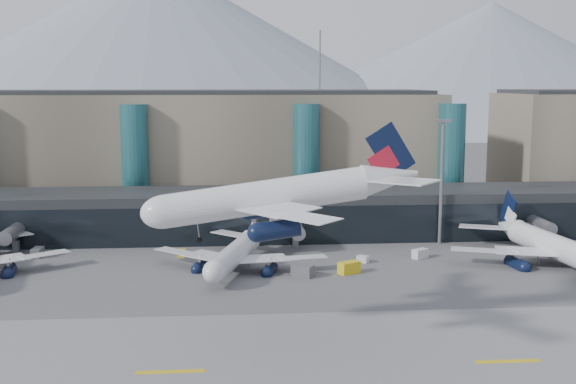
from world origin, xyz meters
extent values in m
plane|color=#515154|center=(0.00, 0.00, 0.00)|extent=(900.00, 900.00, 0.00)
cube|color=slate|center=(0.00, -15.00, 0.02)|extent=(400.00, 40.00, 0.04)
cube|color=gold|center=(-20.00, -15.00, 0.05)|extent=(8.00, 1.00, 0.02)
cube|color=gold|center=(20.00, -15.00, 0.05)|extent=(8.00, 1.00, 0.02)
cube|color=black|center=(0.00, 58.00, 5.00)|extent=(170.00, 18.00, 10.00)
cube|color=black|center=(0.00, 49.10, 4.00)|extent=(170.00, 0.40, 8.00)
cylinder|color=slate|center=(-55.00, 47.00, 4.20)|extent=(2.80, 14.00, 2.80)
cube|color=slate|center=(-55.00, 47.00, 1.20)|extent=(1.20, 1.20, 2.40)
cylinder|color=slate|center=(0.00, 47.00, 4.20)|extent=(2.80, 14.00, 2.80)
cube|color=slate|center=(0.00, 47.00, 1.20)|extent=(1.20, 1.20, 2.40)
cylinder|color=slate|center=(50.00, 47.00, 4.20)|extent=(2.80, 14.00, 2.80)
cube|color=slate|center=(50.00, 47.00, 1.20)|extent=(1.20, 1.20, 2.40)
cube|color=gray|center=(-25.00, 90.00, 15.00)|extent=(130.00, 30.00, 30.00)
cube|color=black|center=(-25.00, 90.00, 30.50)|extent=(123.50, 28.00, 1.00)
cylinder|color=#27666F|center=(-35.00, 74.00, 14.00)|extent=(6.40, 6.40, 28.00)
cylinder|color=#27666F|center=(5.00, 74.00, 14.00)|extent=(6.40, 6.40, 28.00)
cylinder|color=#27666F|center=(40.00, 74.00, 14.00)|extent=(6.40, 6.40, 28.00)
cylinder|color=slate|center=(10.00, 90.00, 38.00)|extent=(0.40, 0.40, 16.00)
cone|color=gray|center=(-60.00, 380.00, 55.00)|extent=(400.00, 400.00, 110.00)
cone|color=gray|center=(160.00, 380.00, 42.50)|extent=(340.00, 340.00, 85.00)
cylinder|color=slate|center=(30.00, 48.00, 12.50)|extent=(0.70, 0.70, 25.00)
cube|color=slate|center=(30.00, 48.00, 25.30)|extent=(3.00, 1.20, 0.60)
cylinder|color=silver|center=(-6.43, -5.71, 20.43)|extent=(25.51, 5.90, 4.19)
ellipsoid|color=silver|center=(-19.04, -6.57, 20.43)|extent=(6.14, 4.58, 4.19)
cone|color=silver|center=(9.79, -4.61, 20.64)|extent=(7.49, 4.67, 4.19)
cube|color=silver|center=(-4.01, -14.60, 19.74)|extent=(14.10, 18.77, 0.21)
cylinder|color=black|center=(-5.60, -12.53, 17.60)|extent=(5.20, 2.64, 2.30)
cube|color=silver|center=(10.13, -9.65, 20.85)|extent=(8.03, 9.88, 0.17)
cube|color=silver|center=(-5.24, 3.42, 19.74)|extent=(12.23, 19.06, 0.21)
cylinder|color=black|center=(-6.53, 1.16, 17.60)|extent=(5.20, 2.64, 2.30)
cube|color=silver|center=(9.44, 0.44, 20.85)|extent=(7.13, 10.05, 0.17)
cube|color=black|center=(10.15, -4.58, 23.99)|extent=(6.26, 0.68, 7.37)
cube|color=#A61427|center=(9.07, -4.65, 22.73)|extent=(4.20, 0.58, 4.03)
cylinder|color=slate|center=(-15.25, -6.31, 17.71)|extent=(0.17, 0.17, 3.35)
cylinder|color=black|center=(-15.25, -6.31, 16.24)|extent=(0.76, 0.32, 0.74)
cylinder|color=black|center=(-5.17, -8.15, 16.24)|extent=(0.98, 0.44, 0.96)
cylinder|color=black|center=(-5.52, -3.13, 16.24)|extent=(0.98, 0.44, 0.96)
cube|color=silver|center=(-50.09, 34.25, 3.82)|extent=(17.55, 14.82, 0.20)
cylinder|color=black|center=(-51.89, 32.51, 1.77)|extent=(3.04, 5.17, 2.21)
cube|color=silver|center=(-56.31, 47.21, 4.88)|extent=(9.22, 8.30, 0.16)
cylinder|color=silver|center=(-11.85, 31.00, 4.27)|extent=(9.98, 23.29, 3.83)
ellipsoid|color=silver|center=(-14.99, 19.88, 4.27)|extent=(5.15, 6.20, 3.83)
cone|color=silver|center=(-7.80, 45.30, 4.46)|extent=(5.49, 7.40, 3.83)
cube|color=silver|center=(-3.45, 30.34, 3.64)|extent=(17.20, 8.18, 0.19)
cylinder|color=black|center=(-5.72, 29.61, 1.68)|extent=(3.29, 5.02, 2.11)
cube|color=silver|center=(-3.35, 44.04, 4.65)|extent=(9.09, 5.04, 0.15)
cube|color=silver|center=(-19.34, 34.84, 3.64)|extent=(16.17, 15.04, 0.19)
cylinder|color=black|center=(-17.79, 33.03, 1.68)|extent=(3.29, 5.02, 2.11)
cube|color=silver|center=(-12.25, 46.56, 4.65)|extent=(8.48, 8.33, 0.15)
cube|color=slate|center=(-7.71, 45.62, 7.53)|extent=(1.78, 5.57, 6.74)
cube|color=silver|center=(-7.98, 44.67, 6.38)|extent=(1.30, 3.76, 3.69)
cylinder|color=slate|center=(-14.05, 23.21, 1.78)|extent=(0.16, 0.16, 3.07)
cylinder|color=black|center=(-14.05, 23.21, 0.44)|extent=(0.42, 0.72, 0.68)
cylinder|color=black|center=(-9.36, 31.33, 0.44)|extent=(0.57, 0.93, 0.87)
cylinder|color=black|center=(-13.79, 32.58, 0.44)|extent=(0.57, 0.93, 0.87)
cylinder|color=silver|center=(45.41, 31.00, 4.91)|extent=(7.72, 26.93, 4.41)
cone|color=silver|center=(43.26, 47.96, 5.13)|extent=(5.33, 8.09, 4.41)
cube|color=silver|center=(48.53, 48.63, 5.35)|extent=(10.26, 8.80, 0.18)
cube|color=silver|center=(35.75, 31.69, 4.18)|extent=(20.06, 11.94, 0.22)
cylinder|color=black|center=(38.20, 30.47, 1.93)|extent=(3.07, 5.58, 2.42)
cube|color=silver|center=(37.98, 47.29, 5.35)|extent=(10.58, 7.05, 0.18)
cube|color=black|center=(43.21, 48.33, 8.65)|extent=(1.09, 6.56, 7.76)
cube|color=silver|center=(43.35, 47.20, 7.33)|extent=(0.86, 4.41, 4.24)
cylinder|color=black|center=(47.89, 32.46, 0.50)|extent=(0.51, 1.05, 1.01)
cylinder|color=black|center=(42.64, 31.80, 0.50)|extent=(0.51, 1.05, 1.01)
cube|color=silver|center=(-53.09, 31.51, 1.01)|extent=(4.00, 2.87, 2.03)
cube|color=gold|center=(-22.35, 41.02, 0.64)|extent=(1.53, 2.32, 1.28)
cube|color=#515257|center=(-0.72, 24.79, 1.02)|extent=(4.13, 3.69, 2.05)
cube|color=silver|center=(22.80, 36.02, 0.88)|extent=(3.48, 3.05, 1.76)
cube|color=#515257|center=(-49.79, 42.67, 0.90)|extent=(1.92, 3.33, 1.80)
cube|color=silver|center=(11.38, 33.71, 0.63)|extent=(2.45, 2.37, 1.26)
cube|color=gold|center=(7.57, 26.22, 1.03)|extent=(4.21, 3.52, 2.06)
camera|label=1|loc=(-12.64, -94.78, 33.15)|focal=45.00mm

